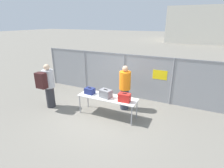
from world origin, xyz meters
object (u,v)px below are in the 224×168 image
suitcase_red (124,98)px  security_worker_near (125,87)px  inspection_table (107,98)px  suitcase_grey (106,94)px  utility_trailer (186,85)px  suitcase_navy (90,91)px  traveler_hooded (48,85)px

suitcase_red → security_worker_near: size_ratio=0.23×
inspection_table → suitcase_grey: suitcase_grey is taller
inspection_table → security_worker_near: 0.89m
suitcase_red → security_worker_near: (-0.32, 0.86, 0.03)m
inspection_table → security_worker_near: size_ratio=1.23×
utility_trailer → suitcase_navy: bearing=-132.0°
suitcase_navy → suitcase_red: bearing=-3.2°
utility_trailer → suitcase_grey: bearing=-124.9°
suitcase_navy → suitcase_red: 1.45m
suitcase_red → security_worker_near: security_worker_near is taller
inspection_table → suitcase_grey: 0.21m
suitcase_navy → security_worker_near: size_ratio=0.21×
suitcase_red → suitcase_grey: bearing=177.2°
inspection_table → suitcase_navy: 0.77m
inspection_table → traveler_hooded: bearing=-170.0°
suitcase_red → security_worker_near: 0.92m
inspection_table → suitcase_navy: bearing=-179.4°
suitcase_grey → suitcase_red: (0.74, -0.04, 0.00)m
traveler_hooded → utility_trailer: (4.97, 4.05, -0.59)m
suitcase_navy → security_worker_near: (1.13, 0.78, 0.06)m
suitcase_grey → suitcase_red: suitcase_red is taller
security_worker_near → utility_trailer: bearing=-121.8°
utility_trailer → traveler_hooded: bearing=-140.8°
suitcase_navy → suitcase_grey: bearing=-3.7°
suitcase_grey → traveler_hooded: 2.44m
utility_trailer → inspection_table: bearing=-124.8°
suitcase_navy → suitcase_grey: suitcase_grey is taller
suitcase_navy → security_worker_near: bearing=34.5°
suitcase_red → traveler_hooded: 3.17m
inspection_table → suitcase_red: size_ratio=5.33×
suitcase_red → utility_trailer: suitcase_red is taller
inspection_table → security_worker_near: bearing=63.8°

